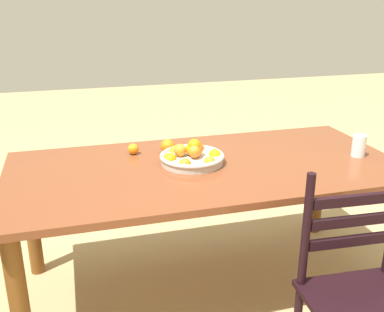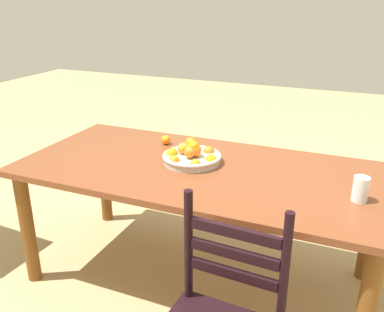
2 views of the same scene
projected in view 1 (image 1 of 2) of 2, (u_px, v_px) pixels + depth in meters
The scene contains 7 objects.
ground_plane at pixel (205, 285), 2.59m from camera, with size 12.00×12.00×0.00m, color tan.
dining_table at pixel (206, 182), 2.37m from camera, with size 2.04×0.97×0.75m.
chair_near_window at pixel (364, 297), 1.79m from camera, with size 0.48×0.48×0.94m.
fruit_bowl at pixel (192, 156), 2.35m from camera, with size 0.34×0.34×0.13m.
orange_loose_0 at pixel (133, 149), 2.48m from camera, with size 0.06×0.06×0.06m, color orange.
orange_loose_1 at pixel (168, 146), 2.50m from camera, with size 0.08×0.08×0.08m, color orange.
drinking_glass at pixel (359, 146), 2.44m from camera, with size 0.07×0.07×0.12m, color silver.
Camera 1 is at (0.65, 2.08, 1.59)m, focal length 41.79 mm.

